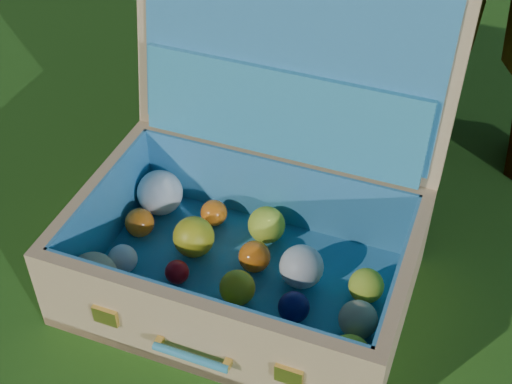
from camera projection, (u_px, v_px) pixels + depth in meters
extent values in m
plane|color=#215114|center=(217.00, 336.00, 1.43)|extent=(60.00, 60.00, 0.00)
sphere|color=teal|center=(66.00, 269.00, 1.52)|extent=(0.07, 0.07, 0.07)
cube|color=tan|center=(242.00, 287.00, 1.51)|extent=(0.70, 0.47, 0.03)
cube|color=tan|center=(197.00, 338.00, 1.30)|extent=(0.68, 0.05, 0.20)
cube|color=tan|center=(277.00, 192.00, 1.60)|extent=(0.68, 0.05, 0.20)
cube|color=tan|center=(100.00, 218.00, 1.54)|extent=(0.04, 0.41, 0.20)
cube|color=tan|center=(401.00, 302.00, 1.36)|extent=(0.04, 0.41, 0.20)
cube|color=teal|center=(242.00, 282.00, 1.50)|extent=(0.64, 0.42, 0.01)
cube|color=teal|center=(201.00, 327.00, 1.30)|extent=(0.63, 0.03, 0.18)
cube|color=teal|center=(275.00, 193.00, 1.58)|extent=(0.63, 0.03, 0.18)
cube|color=teal|center=(106.00, 215.00, 1.53)|extent=(0.02, 0.40, 0.18)
cube|color=teal|center=(393.00, 296.00, 1.36)|extent=(0.02, 0.40, 0.18)
cube|color=tan|center=(292.00, 51.00, 1.44)|extent=(0.69, 0.14, 0.45)
cube|color=teal|center=(288.00, 54.00, 1.42)|extent=(0.63, 0.10, 0.40)
cube|color=teal|center=(281.00, 114.00, 1.48)|extent=(0.61, 0.07, 0.19)
cube|color=#F2C659|center=(105.00, 316.00, 1.34)|extent=(0.05, 0.01, 0.04)
cube|color=#F2C659|center=(289.00, 376.00, 1.24)|extent=(0.05, 0.01, 0.04)
cylinder|color=teal|center=(190.00, 357.00, 1.29)|extent=(0.15, 0.02, 0.02)
cube|color=#F2C659|center=(159.00, 342.00, 1.31)|extent=(0.01, 0.02, 0.01)
cube|color=#F2C659|center=(227.00, 365.00, 1.28)|extent=(0.01, 0.02, 0.01)
sphere|color=#CABC8F|center=(93.00, 276.00, 1.44)|extent=(0.10, 0.10, 0.10)
sphere|color=#0F104C|center=(151.00, 303.00, 1.40)|extent=(0.08, 0.08, 0.08)
sphere|color=#CCE036|center=(212.00, 317.00, 1.38)|extent=(0.07, 0.07, 0.07)
sphere|color=#B50E14|center=(279.00, 348.00, 1.34)|extent=(0.05, 0.05, 0.05)
sphere|color=#CCE036|center=(349.00, 357.00, 1.30)|extent=(0.08, 0.08, 0.08)
sphere|color=silver|center=(123.00, 259.00, 1.50)|extent=(0.06, 0.06, 0.06)
sphere|color=#B50E14|center=(177.00, 272.00, 1.48)|extent=(0.05, 0.05, 0.05)
sphere|color=gold|center=(237.00, 288.00, 1.43)|extent=(0.07, 0.07, 0.07)
sphere|color=#0F104C|center=(294.00, 307.00, 1.40)|extent=(0.06, 0.06, 0.06)
sphere|color=#CABC8F|center=(358.00, 319.00, 1.37)|extent=(0.08, 0.08, 0.08)
sphere|color=orange|center=(140.00, 223.00, 1.58)|extent=(0.07, 0.07, 0.07)
sphere|color=gold|center=(194.00, 237.00, 1.53)|extent=(0.09, 0.09, 0.09)
sphere|color=orange|center=(254.00, 257.00, 1.50)|extent=(0.07, 0.07, 0.07)
sphere|color=silver|center=(301.00, 267.00, 1.46)|extent=(0.09, 0.09, 0.09)
sphere|color=#CCE036|center=(366.00, 286.00, 1.44)|extent=(0.07, 0.07, 0.07)
sphere|color=silver|center=(160.00, 193.00, 1.63)|extent=(0.10, 0.10, 0.10)
sphere|color=orange|center=(214.00, 213.00, 1.61)|extent=(0.06, 0.06, 0.06)
sphere|color=#CCE036|center=(267.00, 225.00, 1.56)|extent=(0.08, 0.08, 0.08)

